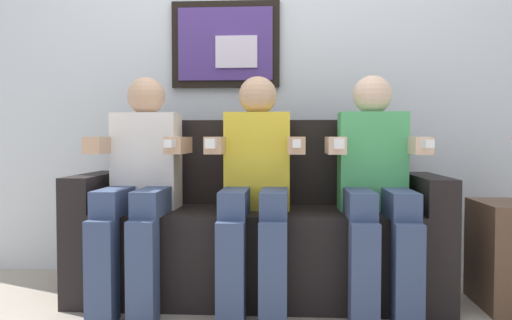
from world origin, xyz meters
name	(u,v)px	position (x,y,z in m)	size (l,w,h in m)	color
ground_plane	(254,316)	(0.00, 0.00, 0.00)	(5.49, 5.49, 0.00)	#9E9384
back_wall_assembly	(262,54)	(-0.01, 0.76, 1.30)	(4.22, 0.10, 2.60)	silver
couch	(258,234)	(0.00, 0.33, 0.31)	(1.82, 0.58, 0.90)	black
person_on_left	(140,179)	(-0.56, 0.16, 0.61)	(0.46, 0.56, 1.11)	white
person_in_middle	(256,180)	(0.00, 0.16, 0.61)	(0.46, 0.56, 1.11)	yellow
person_on_right	(376,180)	(0.56, 0.16, 0.61)	(0.46, 0.56, 1.11)	#4CB266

